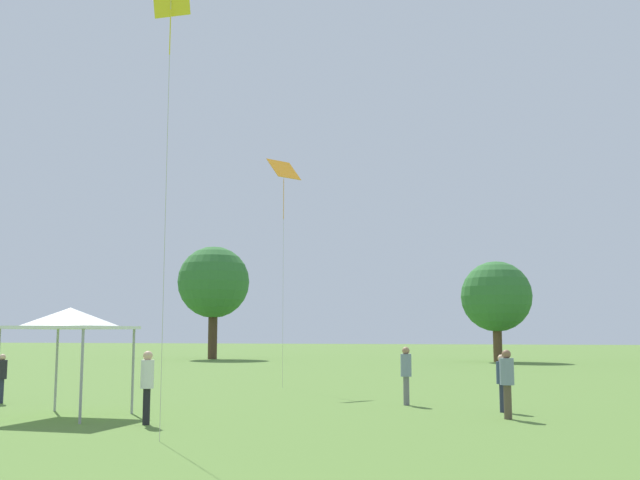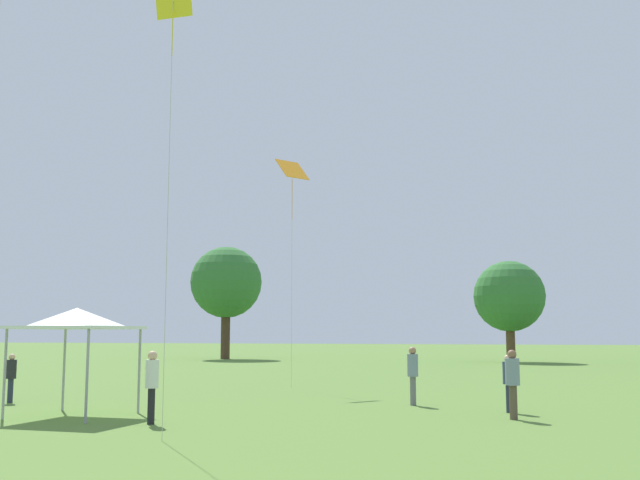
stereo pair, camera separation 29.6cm
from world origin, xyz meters
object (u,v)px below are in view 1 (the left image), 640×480
object	(u,v)px
person_standing_5	(507,378)
distant_tree_2	(214,283)
kite_4	(171,12)
person_standing_2	(502,378)
person_standing_4	(406,370)
canopy_tent	(70,319)
distant_tree_1	(496,297)
person_standing_1	(2,374)
person_standing_3	(147,380)
kite_2	(284,174)

from	to	relation	value
person_standing_5	distant_tree_2	bearing A→B (deg)	89.34
person_standing_5	kite_4	distance (m)	12.22
person_standing_2	distant_tree_2	bearing A→B (deg)	-162.31
person_standing_4	person_standing_5	distance (m)	4.38
person_standing_2	canopy_tent	xyz separation A→B (m)	(-11.19, -4.11, 1.62)
person_standing_5	distant_tree_1	xyz separation A→B (m)	(-1.09, 40.23, 4.01)
person_standing_2	person_standing_5	world-z (taller)	person_standing_5
distant_tree_2	kite_4	bearing A→B (deg)	-68.56
person_standing_2	person_standing_4	distance (m)	3.25
person_standing_1	person_standing_3	world-z (taller)	person_standing_3
person_standing_4	canopy_tent	world-z (taller)	canopy_tent
person_standing_1	person_standing_3	xyz separation A→B (m)	(7.11, -3.92, 0.15)
person_standing_3	kite_4	world-z (taller)	kite_4
person_standing_5	kite_4	world-z (taller)	kite_4
person_standing_2	person_standing_1	bearing A→B (deg)	-100.56
person_standing_2	person_standing_4	world-z (taller)	person_standing_4
person_standing_1	distant_tree_1	distance (m)	42.51
person_standing_4	person_standing_5	bearing A→B (deg)	-33.77
kite_2	kite_4	size ratio (longest dim) A/B	0.95
canopy_tent	distant_tree_2	world-z (taller)	distant_tree_2
person_standing_1	distant_tree_1	world-z (taller)	distant_tree_1
distant_tree_1	distant_tree_2	size ratio (longest dim) A/B	0.80
canopy_tent	distant_tree_2	size ratio (longest dim) A/B	0.30
kite_2	person_standing_3	bearing A→B (deg)	-97.75
canopy_tent	person_standing_3	bearing A→B (deg)	-19.56
person_standing_2	person_standing_3	bearing A→B (deg)	-73.45
person_standing_3	distant_tree_1	xyz separation A→B (m)	(7.40, 43.66, 3.99)
person_standing_5	person_standing_4	bearing A→B (deg)	102.12
person_standing_1	kite_4	world-z (taller)	kite_4
person_standing_4	distant_tree_2	distance (m)	43.86
kite_4	distant_tree_2	size ratio (longest dim) A/B	1.02
person_standing_5	kite_2	world-z (taller)	kite_2
distant_tree_1	kite_2	bearing A→B (deg)	-104.37
person_standing_4	distant_tree_1	bearing A→B (deg)	98.62
person_standing_2	canopy_tent	size ratio (longest dim) A/B	0.56
kite_2	person_standing_2	bearing A→B (deg)	-50.73
person_standing_5	canopy_tent	size ratio (longest dim) A/B	0.62
person_standing_3	person_standing_5	world-z (taller)	person_standing_5
person_standing_4	kite_2	xyz separation A→B (m)	(-5.94, 6.18, 7.82)
person_standing_2	person_standing_5	xyz separation A→B (m)	(0.15, -1.69, 0.10)
person_standing_3	canopy_tent	distance (m)	3.38
canopy_tent	distant_tree_2	bearing A→B (deg)	107.80
kite_4	person_standing_5	bearing A→B (deg)	-93.41
person_standing_5	kite_4	xyz separation A→B (m)	(-6.89, -5.94, 8.16)
distant_tree_2	person_standing_5	bearing A→B (deg)	-58.21
person_standing_4	kite_4	bearing A→B (deg)	-101.18
canopy_tent	kite_4	world-z (taller)	kite_4
person_standing_5	distant_tree_2	world-z (taller)	distant_tree_2
person_standing_4	kite_2	world-z (taller)	kite_2
kite_2	distant_tree_1	bearing A→B (deg)	65.55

